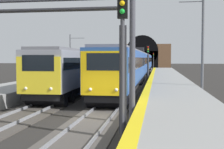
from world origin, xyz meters
TOP-DOWN VIEW (x-y plane):
  - ground_plane at (0.00, 0.00)m, footprint 320.00×320.00m
  - platform_right at (0.00, -4.20)m, footprint 112.00×4.24m
  - platform_right_edge_strip at (0.00, -2.33)m, footprint 112.00×0.50m
  - track_main_line at (0.00, 0.00)m, footprint 160.00×2.67m
  - track_adjacent_line at (0.00, 4.25)m, footprint 160.00×2.86m
  - train_main_approaching at (33.51, 0.00)m, footprint 62.96×2.84m
  - train_adjacent_platform at (30.32, 4.25)m, footprint 56.27×3.27m
  - railway_signal_near at (-3.48, -1.75)m, footprint 0.39×0.38m
  - railway_signal_mid at (25.79, -1.75)m, footprint 0.39×0.38m
  - railway_signal_far at (75.00, -1.75)m, footprint 0.39×0.38m
  - overhead_signal_gantry at (-0.56, 2.12)m, footprint 0.70×8.28m
  - tunnel_portal at (85.67, 2.12)m, footprint 2.42×18.89m
  - catenary_mast_near at (10.69, -6.69)m, footprint 0.22×2.07m
  - catenary_mast_far at (31.91, 10.92)m, footprint 0.22×2.48m

SIDE VIEW (x-z plane):
  - ground_plane at x=0.00m, z-range 0.00..0.00m
  - track_adjacent_line at x=0.00m, z-range -0.06..0.15m
  - track_main_line at x=0.00m, z-range -0.06..0.15m
  - platform_right at x=0.00m, z-range 0.00..0.93m
  - platform_right_edge_strip at x=0.00m, z-range 0.93..0.94m
  - train_adjacent_platform at x=30.32m, z-range -0.17..4.63m
  - train_main_approaching at x=33.51m, z-range -0.14..4.77m
  - railway_signal_far at x=75.00m, z-range 0.52..5.28m
  - railway_signal_mid at x=25.79m, z-range 0.53..5.41m
  - railway_signal_near at x=-3.48m, z-range 0.58..6.30m
  - catenary_mast_far at x=31.91m, z-range 0.12..7.13m
  - tunnel_portal at x=85.67m, z-range -1.43..9.37m
  - catenary_mast_near at x=10.69m, z-range 0.11..8.53m
  - overhead_signal_gantry at x=-0.56m, z-range 1.64..7.99m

